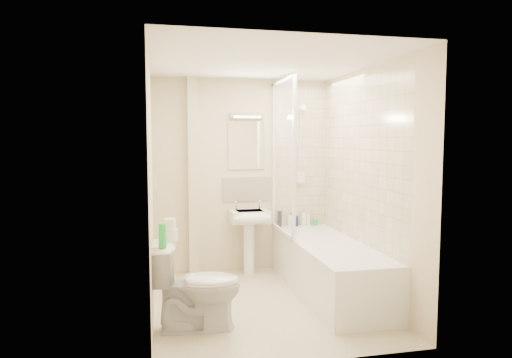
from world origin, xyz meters
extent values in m
plane|color=beige|center=(0.00, 0.00, 0.00)|extent=(2.50, 2.50, 0.00)
cube|color=beige|center=(0.00, 1.25, 1.20)|extent=(2.20, 0.02, 2.40)
cube|color=beige|center=(-1.10, 0.00, 1.20)|extent=(0.02, 2.50, 2.40)
cube|color=beige|center=(1.10, 0.00, 1.20)|extent=(0.02, 2.50, 2.40)
cube|color=white|center=(0.00, 0.00, 2.40)|extent=(2.20, 2.50, 0.02)
cube|color=beige|center=(0.75, 1.24, 1.42)|extent=(0.70, 0.01, 1.75)
cube|color=beige|center=(1.09, 0.20, 1.42)|extent=(0.01, 2.10, 1.75)
cube|color=beige|center=(-0.62, 1.19, 1.20)|extent=(0.12, 0.12, 2.40)
cube|color=beige|center=(0.05, 1.24, 1.03)|extent=(0.60, 0.02, 0.30)
cube|color=white|center=(0.05, 1.24, 1.58)|extent=(0.46, 0.01, 0.60)
cube|color=silver|center=(0.05, 1.22, 1.95)|extent=(0.42, 0.07, 0.07)
cube|color=white|center=(0.75, 0.20, 0.28)|extent=(0.70, 2.10, 0.55)
cube|color=white|center=(0.75, 0.20, 0.49)|extent=(0.56, 1.96, 0.05)
cube|color=white|center=(0.40, 0.80, 1.45)|extent=(0.01, 0.90, 1.80)
cube|color=white|center=(0.40, 1.23, 1.45)|extent=(0.04, 0.04, 1.80)
cube|color=white|center=(0.40, 0.35, 1.45)|extent=(0.04, 0.04, 1.80)
cube|color=white|center=(0.40, 0.80, 2.33)|extent=(0.04, 0.90, 0.04)
cube|color=white|center=(0.40, 0.80, 0.57)|extent=(0.04, 0.90, 0.03)
cylinder|color=white|center=(0.75, 1.22, 1.55)|extent=(0.02, 0.02, 0.90)
cylinder|color=white|center=(0.75, 1.22, 1.10)|extent=(0.05, 0.05, 0.02)
cylinder|color=white|center=(0.75, 1.22, 2.00)|extent=(0.05, 0.05, 0.02)
cylinder|color=white|center=(0.75, 1.15, 2.03)|extent=(0.08, 0.11, 0.11)
cube|color=white|center=(0.75, 1.21, 1.17)|extent=(0.10, 0.05, 0.14)
cylinder|color=white|center=(0.73, 1.19, 1.60)|extent=(0.01, 0.13, 0.84)
cylinder|color=white|center=(0.05, 1.08, 0.31)|extent=(0.13, 0.13, 0.63)
cube|color=white|center=(0.05, 1.05, 0.72)|extent=(0.47, 0.36, 0.14)
ellipsoid|color=white|center=(0.05, 0.88, 0.72)|extent=(0.47, 0.20, 0.14)
cube|color=silver|center=(0.05, 1.05, 0.77)|extent=(0.32, 0.23, 0.04)
cylinder|color=white|center=(-0.10, 1.16, 0.83)|extent=(0.03, 0.03, 0.10)
cylinder|color=white|center=(0.20, 1.16, 0.83)|extent=(0.03, 0.03, 0.10)
sphere|color=white|center=(-0.10, 1.16, 0.88)|extent=(0.04, 0.04, 0.04)
sphere|color=white|center=(0.20, 1.16, 0.88)|extent=(0.04, 0.04, 0.04)
cylinder|color=black|center=(0.46, 1.16, 0.65)|extent=(0.06, 0.06, 0.20)
cylinder|color=white|center=(0.60, 1.16, 0.62)|extent=(0.05, 0.05, 0.14)
cylinder|color=black|center=(0.63, 1.16, 0.64)|extent=(0.05, 0.05, 0.17)
cylinder|color=navy|center=(0.68, 1.16, 0.61)|extent=(0.05, 0.05, 0.13)
cylinder|color=#F4E8BC|center=(0.78, 1.16, 0.63)|extent=(0.07, 0.07, 0.16)
cylinder|color=white|center=(0.84, 1.16, 0.62)|extent=(0.05, 0.05, 0.14)
cylinder|color=green|center=(0.94, 1.16, 0.59)|extent=(0.07, 0.07, 0.08)
imported|color=white|center=(-0.72, -0.46, 0.39)|extent=(0.56, 0.83, 0.77)
cylinder|color=white|center=(-0.93, -0.36, 0.82)|extent=(0.11, 0.11, 0.10)
cylinder|color=white|center=(-0.94, -0.37, 0.92)|extent=(0.10, 0.10, 0.09)
cylinder|color=green|center=(-1.01, -0.59, 0.87)|extent=(0.06, 0.06, 0.20)
camera|label=1|loc=(-1.03, -4.36, 1.66)|focal=32.00mm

